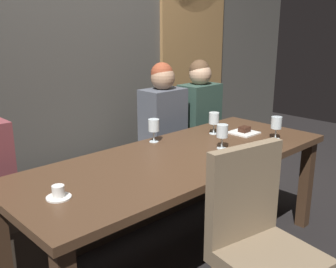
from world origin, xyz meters
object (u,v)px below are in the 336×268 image
(diner_bearded, at_px, (163,112))
(dessert_plate, at_px, (244,131))
(espresso_cup, at_px, (58,193))
(wine_glass_far_right, at_px, (276,123))
(wine_glass_end_right, at_px, (222,132))
(wine_glass_center_front, at_px, (154,126))
(banquette_bench, at_px, (117,196))
(wine_glass_near_left, at_px, (214,119))
(dining_table, at_px, (180,168))
(chair_near_side, at_px, (258,235))
(diner_far_end, at_px, (200,106))

(diner_bearded, bearing_deg, dessert_plate, -73.56)
(diner_bearded, xyz_separation_m, espresso_cup, (-1.38, -0.76, -0.06))
(dessert_plate, bearing_deg, wine_glass_far_right, -82.11)
(wine_glass_end_right, distance_m, wine_glass_center_front, 0.48)
(banquette_bench, distance_m, diner_bearded, 0.79)
(wine_glass_near_left, height_order, wine_glass_center_front, same)
(espresso_cup, bearing_deg, dessert_plate, 2.61)
(wine_glass_center_front, relative_size, espresso_cup, 1.37)
(dining_table, bearing_deg, dessert_plate, 2.35)
(chair_near_side, relative_size, wine_glass_end_right, 5.98)
(diner_bearded, distance_m, diner_far_end, 0.44)
(diner_bearded, relative_size, dessert_plate, 4.16)
(dessert_plate, bearing_deg, wine_glass_center_front, 154.80)
(chair_near_side, distance_m, wine_glass_far_right, 1.12)
(wine_glass_far_right, xyz_separation_m, wine_glass_center_front, (-0.68, 0.55, 0.00))
(dining_table, bearing_deg, banquette_bench, 90.00)
(dining_table, height_order, diner_far_end, diner_far_end)
(wine_glass_near_left, relative_size, wine_glass_center_front, 1.00)
(espresso_cup, bearing_deg, wine_glass_center_front, 21.73)
(wine_glass_center_front, bearing_deg, wine_glass_near_left, -18.23)
(diner_far_end, xyz_separation_m, wine_glass_end_right, (-0.66, -0.79, 0.04))
(wine_glass_near_left, xyz_separation_m, wine_glass_end_right, (-0.24, -0.27, 0.00))
(wine_glass_center_front, relative_size, dessert_plate, 0.86)
(banquette_bench, distance_m, wine_glass_end_right, 1.05)
(wine_glass_near_left, relative_size, wine_glass_end_right, 1.00)
(wine_glass_center_front, bearing_deg, chair_near_side, -104.43)
(chair_near_side, bearing_deg, dining_table, 74.72)
(wine_glass_near_left, bearing_deg, wine_glass_center_front, 161.77)
(wine_glass_near_left, distance_m, wine_glass_far_right, 0.45)
(diner_far_end, bearing_deg, dining_table, -144.02)
(diner_bearded, bearing_deg, wine_glass_far_right, -75.79)
(wine_glass_end_right, bearing_deg, diner_far_end, 50.01)
(dining_table, relative_size, wine_glass_end_right, 13.41)
(wine_glass_far_right, height_order, espresso_cup, wine_glass_far_right)
(diner_far_end, xyz_separation_m, dessert_plate, (-0.24, -0.67, -0.07))
(diner_bearded, height_order, dessert_plate, diner_bearded)
(wine_glass_end_right, bearing_deg, dessert_plate, 16.30)
(diner_far_end, distance_m, dessert_plate, 0.71)
(chair_near_side, distance_m, diner_bearded, 1.62)
(wine_glass_far_right, relative_size, dessert_plate, 0.86)
(dining_table, distance_m, dessert_plate, 0.73)
(dining_table, height_order, wine_glass_far_right, wine_glass_far_right)
(diner_far_end, bearing_deg, wine_glass_near_left, -129.00)
(wine_glass_center_front, height_order, dessert_plate, wine_glass_center_front)
(wine_glass_far_right, relative_size, wine_glass_center_front, 1.00)
(banquette_bench, xyz_separation_m, wine_glass_far_right, (0.75, -0.92, 0.63))
(banquette_bench, relative_size, chair_near_side, 2.55)
(wine_glass_end_right, xyz_separation_m, wine_glass_far_right, (0.46, -0.13, 0.00))
(diner_bearded, distance_m, wine_glass_center_front, 0.58)
(espresso_cup, distance_m, dessert_plate, 1.59)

